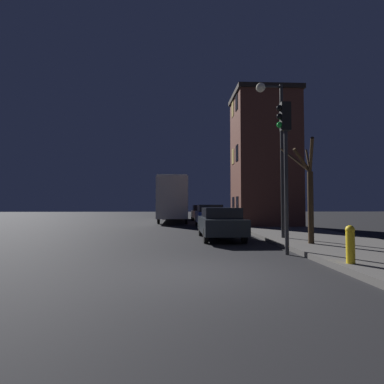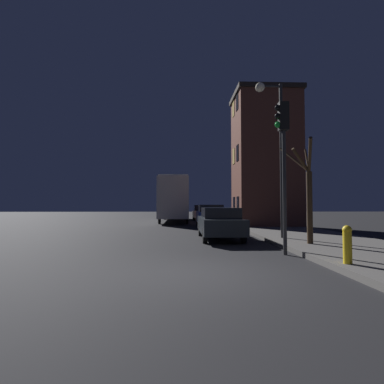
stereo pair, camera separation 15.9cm
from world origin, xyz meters
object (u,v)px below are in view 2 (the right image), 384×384
Objects in this scene: streetlamp at (274,134)px; car_near_lane at (220,222)px; traffic_light at (283,146)px; bus at (174,197)px; car_mid_lane at (210,215)px; fire_hydrant at (347,244)px; car_far_lane at (202,212)px; bare_tree at (308,192)px.

streetlamp is 4.55m from car_near_lane.
streetlamp is 1.38× the size of traffic_light.
car_near_lane is at bearing -80.81° from bus.
bus is (-3.84, 18.94, -1.13)m from traffic_light.
streetlamp reaches higher than car_near_lane.
fire_hydrant is (1.87, -14.31, -0.18)m from car_mid_lane.
streetlamp is 1.49× the size of car_near_lane.
car_far_lane is 4.64× the size of fire_hydrant.
fire_hydrant is (2.20, -6.52, -0.12)m from car_near_lane.
car_far_lane is at bearing 43.98° from bus.
car_mid_lane is 1.02× the size of car_far_lane.
streetlamp reaches higher than bus.
bus is at bearing 101.46° from traffic_light.
car_far_lane is at bearing 94.39° from fire_hydrant.
traffic_light reaches higher than car_near_lane.
streetlamp reaches higher than fire_hydrant.
bare_tree reaches higher than car_far_lane.
car_mid_lane is 9.53m from car_far_lane.
streetlamp is 3.60m from traffic_light.
traffic_light is 21.77m from car_far_lane.
bare_tree reaches higher than fire_hydrant.
streetlamp is 16.45m from bus.
streetlamp is at bearing -73.55° from bus.
traffic_light is 5.31× the size of fire_hydrant.
bus reaches higher than bare_tree.
streetlamp is at bearing -77.65° from car_mid_lane.
bus reaches higher than car_far_lane.
bare_tree is 0.32× the size of bus.
car_mid_lane reaches higher than car_far_lane.
fire_hydrant is at bearing -85.61° from car_far_lane.
traffic_light reaches higher than bus.
car_far_lane is (-1.09, 21.58, -2.64)m from traffic_light.
car_far_lane is (-2.44, 20.24, -1.22)m from bare_tree.
bus is at bearing 102.18° from fire_hydrant.
traffic_light is (-0.77, -3.31, -1.17)m from streetlamp.
car_far_lane reaches higher than fire_hydrant.
bare_tree is at bearing 44.92° from traffic_light.
car_mid_lane reaches higher than fire_hydrant.
streetlamp is 1.55× the size of car_mid_lane.
traffic_light is 1.15× the size of car_far_lane.
bare_tree is at bearing -73.58° from bus.
car_mid_lane is at bearing 87.61° from car_near_lane.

